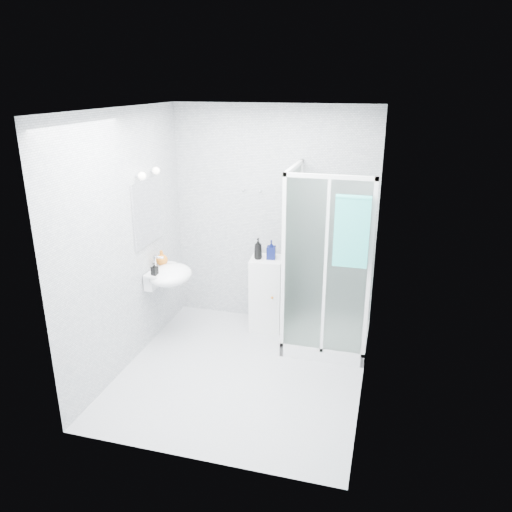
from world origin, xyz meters
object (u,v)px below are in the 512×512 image
(storage_cabinet, at_px, (266,294))
(hand_towel, at_px, (352,230))
(soap_dispenser_black, at_px, (154,269))
(shampoo_bottle_b, at_px, (271,250))
(soap_dispenser_orange, at_px, (162,258))
(wall_basin, at_px, (168,275))
(shampoo_bottle_a, at_px, (258,249))
(shower_enclosure, at_px, (320,309))

(storage_cabinet, height_order, hand_towel, hand_towel)
(soap_dispenser_black, bearing_deg, shampoo_bottle_b, 34.82)
(soap_dispenser_orange, bearing_deg, hand_towel, -5.47)
(wall_basin, distance_m, shampoo_bottle_a, 1.06)
(storage_cabinet, relative_size, hand_towel, 1.25)
(shampoo_bottle_a, distance_m, shampoo_bottle_b, 0.15)
(shower_enclosure, bearing_deg, soap_dispenser_orange, -173.57)
(soap_dispenser_orange, bearing_deg, storage_cabinet, 22.35)
(wall_basin, distance_m, soap_dispenser_black, 0.24)
(shampoo_bottle_a, xyz_separation_m, soap_dispenser_black, (-0.95, -0.72, -0.08))
(shower_enclosure, relative_size, wall_basin, 3.57)
(shampoo_bottle_b, bearing_deg, shampoo_bottle_a, -164.01)
(wall_basin, bearing_deg, shampoo_bottle_b, 29.02)
(hand_towel, xyz_separation_m, soap_dispenser_orange, (-2.10, 0.20, -0.54))
(shower_enclosure, relative_size, hand_towel, 2.82)
(wall_basin, height_order, hand_towel, hand_towel)
(shampoo_bottle_b, bearing_deg, wall_basin, -150.98)
(shower_enclosure, xyz_separation_m, shampoo_bottle_a, (-0.77, 0.21, 0.56))
(storage_cabinet, xyz_separation_m, hand_towel, (0.99, -0.65, 1.05))
(hand_towel, relative_size, shampoo_bottle_b, 3.20)
(wall_basin, relative_size, hand_towel, 0.79)
(storage_cabinet, height_order, shampoo_bottle_a, shampoo_bottle_a)
(storage_cabinet, xyz_separation_m, shampoo_bottle_a, (-0.09, -0.04, 0.57))
(wall_basin, relative_size, soap_dispenser_black, 4.11)
(hand_towel, relative_size, shampoo_bottle_a, 2.86)
(wall_basin, bearing_deg, hand_towel, -2.47)
(hand_towel, bearing_deg, shower_enclosure, 128.36)
(wall_basin, xyz_separation_m, shampoo_bottle_a, (0.89, 0.53, 0.21))
(shampoo_bottle_b, bearing_deg, soap_dispenser_black, -145.18)
(storage_cabinet, distance_m, shampoo_bottle_b, 0.56)
(wall_basin, height_order, shampoo_bottle_b, shampoo_bottle_b)
(soap_dispenser_orange, xyz_separation_m, soap_dispenser_black, (0.06, -0.31, -0.02))
(storage_cabinet, height_order, soap_dispenser_orange, soap_dispenser_orange)
(shampoo_bottle_a, bearing_deg, wall_basin, -149.09)
(shower_enclosure, height_order, storage_cabinet, shower_enclosure)
(hand_towel, bearing_deg, storage_cabinet, 146.69)
(shower_enclosure, distance_m, storage_cabinet, 0.72)
(shower_enclosure, distance_m, wall_basin, 1.72)
(storage_cabinet, distance_m, hand_towel, 1.59)
(shower_enclosure, xyz_separation_m, shampoo_bottle_b, (-0.62, 0.26, 0.55))
(hand_towel, height_order, shampoo_bottle_b, hand_towel)
(storage_cabinet, height_order, shampoo_bottle_b, shampoo_bottle_b)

